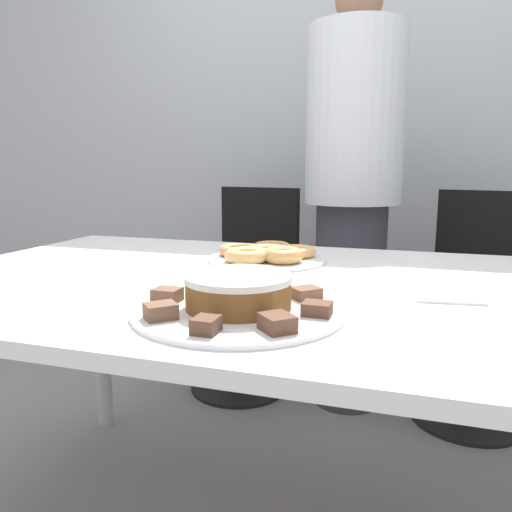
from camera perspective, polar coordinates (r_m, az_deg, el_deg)
The scene contains 23 objects.
wall_back at distance 2.76m, azimuth 10.89°, elevation 16.23°, with size 8.00×0.05×2.60m.
table at distance 1.20m, azimuth 0.36°, elevation -6.18°, with size 1.68×1.04×0.74m.
person_standing at distance 2.07m, azimuth 10.99°, elevation 7.20°, with size 0.39×0.39×1.72m.
office_chair_left at distance 2.28m, azimuth -1.28°, elevation -4.22°, with size 0.51×0.51×0.91m.
office_chair_right at distance 2.18m, azimuth 23.87°, elevation -5.82°, with size 0.53×0.53×0.91m.
plate_cake at distance 0.91m, azimuth -2.02°, elevation -6.23°, with size 0.39×0.39×0.01m.
plate_donuts at distance 1.40m, azimuth 1.30°, elevation -0.37°, with size 0.33×0.33×0.01m.
frosted_cake at distance 0.90m, azimuth -2.03°, elevation -4.03°, with size 0.20×0.20×0.06m.
lamington_0 at distance 1.04m, azimuth -5.37°, elevation -3.26°, with size 0.07×0.07×0.02m.
lamington_1 at distance 0.97m, azimuth -10.11°, elevation -4.38°, with size 0.05×0.04×0.03m.
lamington_2 at distance 0.86m, azimuth -10.84°, elevation -6.20°, with size 0.07×0.07×0.03m.
lamington_3 at distance 0.78m, azimuth -5.73°, elevation -7.85°, with size 0.04×0.04×0.02m.
lamington_4 at distance 0.79m, azimuth 2.44°, elevation -7.64°, with size 0.07×0.07×0.03m.
lamington_5 at distance 0.87m, azimuth 6.98°, elevation -6.00°, with size 0.05×0.04×0.02m.
lamington_6 at distance 0.98m, azimuth 5.72°, elevation -4.22°, with size 0.07×0.07×0.02m.
lamington_7 at distance 1.04m, azimuth 0.73°, elevation -3.18°, with size 0.04×0.05×0.02m.
donut_0 at distance 1.40m, azimuth 1.31°, elevation 0.49°, with size 0.11×0.11×0.03m.
donut_1 at distance 1.34m, azimuth 3.08°, elevation 0.11°, with size 0.11×0.11×0.04m.
donut_2 at distance 1.42m, azimuth 4.60°, elevation 0.53°, with size 0.11×0.11×0.03m.
donut_3 at distance 1.49m, azimuth 1.80°, elevation 1.00°, with size 0.11×0.11×0.03m.
donut_4 at distance 1.43m, azimuth -1.98°, elevation 0.65°, with size 0.12×0.12×0.03m.
donut_5 at distance 1.33m, azimuth -1.10°, elevation 0.07°, with size 0.12×0.12×0.04m.
napkin at distance 1.09m, azimuth 21.05°, elevation -4.33°, with size 0.14×0.12×0.01m.
Camera 1 is at (0.34, -1.10, 1.01)m, focal length 35.00 mm.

